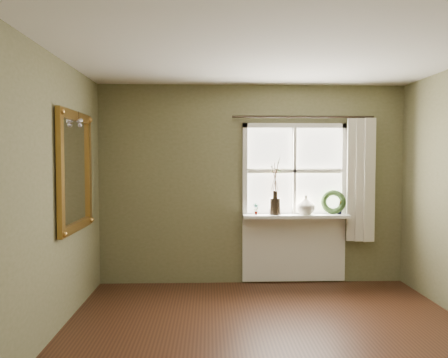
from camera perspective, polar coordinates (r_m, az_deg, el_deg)
name	(u,v)px	position (r m, az deg, el deg)	size (l,w,h in m)	color
ceiling	(281,36)	(3.63, 7.51, 18.00)	(4.50, 4.50, 0.00)	silver
wall_back	(252,184)	(5.79, 3.67, -0.70)	(4.00, 0.10, 2.60)	#6A6846
wall_left	(20,202)	(3.77, -25.12, -2.76)	(0.10, 4.50, 2.60)	#6A6846
wall_front	(419,284)	(1.33, 24.12, -12.41)	(4.00, 0.10, 2.60)	#6A6846
window_frame	(294,171)	(5.79, 9.17, 1.05)	(1.36, 0.06, 1.24)	white
window_sill	(296,216)	(5.73, 9.34, -4.79)	(1.36, 0.26, 0.04)	white
window_apron	(294,248)	(5.91, 9.10, -8.88)	(1.36, 0.04, 0.88)	white
dark_jug	(275,206)	(5.67, 6.69, -3.56)	(0.15, 0.15, 0.21)	black
cream_vase	(306,205)	(5.74, 10.63, -3.33)	(0.24, 0.24, 0.25)	beige
wreath	(333,205)	(5.87, 14.07, -3.26)	(0.32, 0.32, 0.08)	#28401C
potted_plant_left	(256,209)	(5.64, 4.19, -3.92)	(0.08, 0.05, 0.15)	#28401C
potted_plant_right	(340,207)	(5.86, 14.93, -3.59)	(0.10, 0.08, 0.18)	#28401C
curtain	(360,180)	(5.92, 17.35, -0.11)	(0.36, 0.12, 1.59)	beige
curtain_rod	(303,117)	(5.78, 10.32, 7.99)	(0.03, 0.03, 1.84)	black
gilt_mirror	(75,171)	(4.81, -18.84, 0.99)	(0.10, 1.04, 1.24)	white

